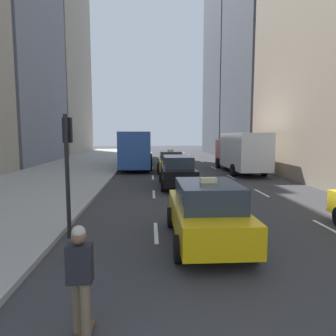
{
  "coord_description": "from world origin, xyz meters",
  "views": [
    {
      "loc": [
        -0.35,
        -1.01,
        3.02
      ],
      "look_at": [
        0.47,
        13.05,
        1.45
      ],
      "focal_mm": 32.0,
      "sensor_mm": 36.0,
      "label": 1
    }
  ],
  "objects_px": {
    "taxi_third": "(170,162)",
    "traffic_light_pole": "(67,156)",
    "city_bus": "(137,148)",
    "skateboarder": "(80,278)",
    "taxi_second": "(207,212)",
    "box_truck": "(240,151)",
    "sedan_black_near": "(177,171)"
  },
  "relations": [
    {
      "from": "taxi_third",
      "to": "traffic_light_pole",
      "type": "bearing_deg",
      "value": -104.98
    },
    {
      "from": "taxi_third",
      "to": "traffic_light_pole",
      "type": "xyz_separation_m",
      "value": [
        -3.95,
        -14.76,
        1.53
      ]
    },
    {
      "from": "sedan_black_near",
      "to": "skateboarder",
      "type": "bearing_deg",
      "value": -101.19
    },
    {
      "from": "skateboarder",
      "to": "traffic_light_pole",
      "type": "distance_m",
      "value": 5.02
    },
    {
      "from": "city_bus",
      "to": "skateboarder",
      "type": "height_order",
      "value": "city_bus"
    },
    {
      "from": "skateboarder",
      "to": "traffic_light_pole",
      "type": "height_order",
      "value": "traffic_light_pole"
    },
    {
      "from": "taxi_third",
      "to": "city_bus",
      "type": "height_order",
      "value": "city_bus"
    },
    {
      "from": "city_bus",
      "to": "skateboarder",
      "type": "relative_size",
      "value": 6.65
    },
    {
      "from": "taxi_second",
      "to": "box_truck",
      "type": "height_order",
      "value": "box_truck"
    },
    {
      "from": "box_truck",
      "to": "skateboarder",
      "type": "bearing_deg",
      "value": -113.01
    },
    {
      "from": "taxi_second",
      "to": "traffic_light_pole",
      "type": "bearing_deg",
      "value": 170.12
    },
    {
      "from": "city_bus",
      "to": "traffic_light_pole",
      "type": "bearing_deg",
      "value": -93.33
    },
    {
      "from": "taxi_third",
      "to": "sedan_black_near",
      "type": "relative_size",
      "value": 0.88
    },
    {
      "from": "taxi_second",
      "to": "traffic_light_pole",
      "type": "distance_m",
      "value": 4.29
    },
    {
      "from": "taxi_second",
      "to": "box_truck",
      "type": "xyz_separation_m",
      "value": [
        5.6,
        15.34,
        0.83
      ]
    },
    {
      "from": "sedan_black_near",
      "to": "box_truck",
      "type": "height_order",
      "value": "box_truck"
    },
    {
      "from": "sedan_black_near",
      "to": "traffic_light_pole",
      "type": "bearing_deg",
      "value": -115.11
    },
    {
      "from": "city_bus",
      "to": "traffic_light_pole",
      "type": "xyz_separation_m",
      "value": [
        -1.14,
        -19.56,
        0.62
      ]
    },
    {
      "from": "box_truck",
      "to": "traffic_light_pole",
      "type": "distance_m",
      "value": 17.5
    },
    {
      "from": "taxi_second",
      "to": "sedan_black_near",
      "type": "height_order",
      "value": "taxi_second"
    },
    {
      "from": "city_bus",
      "to": "taxi_second",
      "type": "bearing_deg",
      "value": -82.09
    },
    {
      "from": "taxi_second",
      "to": "skateboarder",
      "type": "relative_size",
      "value": 2.52
    },
    {
      "from": "box_truck",
      "to": "city_bus",
      "type": "bearing_deg",
      "value": 149.71
    },
    {
      "from": "box_truck",
      "to": "taxi_third",
      "type": "bearing_deg",
      "value": 178.83
    },
    {
      "from": "taxi_second",
      "to": "traffic_light_pole",
      "type": "height_order",
      "value": "traffic_light_pole"
    },
    {
      "from": "taxi_second",
      "to": "skateboarder",
      "type": "bearing_deg",
      "value": -123.35
    },
    {
      "from": "taxi_second",
      "to": "taxi_third",
      "type": "distance_m",
      "value": 15.45
    },
    {
      "from": "box_truck",
      "to": "skateboarder",
      "type": "distance_m",
      "value": 20.93
    },
    {
      "from": "city_bus",
      "to": "skateboarder",
      "type": "distance_m",
      "value": 24.18
    },
    {
      "from": "box_truck",
      "to": "sedan_black_near",
      "type": "bearing_deg",
      "value": -132.01
    },
    {
      "from": "sedan_black_near",
      "to": "traffic_light_pole",
      "type": "xyz_separation_m",
      "value": [
        -3.95,
        -8.43,
        1.49
      ]
    },
    {
      "from": "city_bus",
      "to": "sedan_black_near",
      "type": "bearing_deg",
      "value": -75.82
    }
  ]
}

